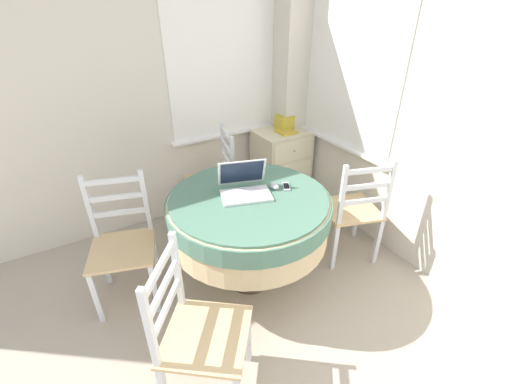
{
  "coord_description": "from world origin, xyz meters",
  "views": [
    {
      "loc": [
        -0.18,
        -0.08,
        2.0
      ],
      "look_at": [
        0.98,
        1.87,
        0.69
      ],
      "focal_mm": 24.0,
      "sensor_mm": 36.0,
      "label": 1
    }
  ],
  "objects_px": {
    "cell_phone": "(286,186)",
    "round_dining_table": "(249,214)",
    "dining_chair_near_right_window": "(353,210)",
    "dining_chair_left_flank": "(123,244)",
    "laptop": "(245,187)",
    "dining_chair_camera_near": "(197,333)",
    "corner_cabinet": "(281,164)",
    "computer_mouse": "(274,186)",
    "storage_box": "(284,122)",
    "dining_chair_near_back_window": "(214,180)",
    "book_on_cabinet": "(286,132)"
  },
  "relations": [
    {
      "from": "cell_phone",
      "to": "round_dining_table",
      "type": "bearing_deg",
      "value": 175.11
    },
    {
      "from": "dining_chair_near_right_window",
      "to": "dining_chair_left_flank",
      "type": "distance_m",
      "value": 1.81
    },
    {
      "from": "laptop",
      "to": "dining_chair_left_flank",
      "type": "relative_size",
      "value": 0.44
    },
    {
      "from": "dining_chair_camera_near",
      "to": "corner_cabinet",
      "type": "height_order",
      "value": "dining_chair_camera_near"
    },
    {
      "from": "dining_chair_left_flank",
      "to": "cell_phone",
      "type": "bearing_deg",
      "value": -17.88
    },
    {
      "from": "round_dining_table",
      "to": "computer_mouse",
      "type": "relative_size",
      "value": 14.07
    },
    {
      "from": "round_dining_table",
      "to": "storage_box",
      "type": "xyz_separation_m",
      "value": [
        1.02,
        1.03,
        0.22
      ]
    },
    {
      "from": "dining_chair_near_back_window",
      "to": "storage_box",
      "type": "relative_size",
      "value": 5.97
    },
    {
      "from": "cell_phone",
      "to": "dining_chair_camera_near",
      "type": "distance_m",
      "value": 1.19
    },
    {
      "from": "round_dining_table",
      "to": "cell_phone",
      "type": "xyz_separation_m",
      "value": [
        0.3,
        -0.03,
        0.15
      ]
    },
    {
      "from": "dining_chair_near_back_window",
      "to": "dining_chair_near_right_window",
      "type": "bearing_deg",
      "value": -54.73
    },
    {
      "from": "laptop",
      "to": "storage_box",
      "type": "distance_m",
      "value": 1.41
    },
    {
      "from": "computer_mouse",
      "to": "dining_chair_near_back_window",
      "type": "distance_m",
      "value": 0.96
    },
    {
      "from": "laptop",
      "to": "corner_cabinet",
      "type": "relative_size",
      "value": 0.54
    },
    {
      "from": "round_dining_table",
      "to": "dining_chair_left_flank",
      "type": "xyz_separation_m",
      "value": [
        -0.84,
        0.34,
        -0.16
      ]
    },
    {
      "from": "dining_chair_left_flank",
      "to": "corner_cabinet",
      "type": "xyz_separation_m",
      "value": [
        1.82,
        0.64,
        -0.07
      ]
    },
    {
      "from": "dining_chair_near_back_window",
      "to": "corner_cabinet",
      "type": "height_order",
      "value": "dining_chair_near_back_window"
    },
    {
      "from": "laptop",
      "to": "corner_cabinet",
      "type": "bearing_deg",
      "value": 43.86
    },
    {
      "from": "cell_phone",
      "to": "corner_cabinet",
      "type": "distance_m",
      "value": 1.27
    },
    {
      "from": "cell_phone",
      "to": "corner_cabinet",
      "type": "xyz_separation_m",
      "value": [
        0.67,
        1.01,
        -0.39
      ]
    },
    {
      "from": "dining_chair_near_back_window",
      "to": "dining_chair_camera_near",
      "type": "height_order",
      "value": "same"
    },
    {
      "from": "round_dining_table",
      "to": "dining_chair_left_flank",
      "type": "distance_m",
      "value": 0.93
    },
    {
      "from": "storage_box",
      "to": "dining_chair_near_back_window",
      "type": "bearing_deg",
      "value": -171.48
    },
    {
      "from": "computer_mouse",
      "to": "book_on_cabinet",
      "type": "distance_m",
      "value": 1.18
    },
    {
      "from": "laptop",
      "to": "corner_cabinet",
      "type": "xyz_separation_m",
      "value": [
        0.97,
        0.93,
        -0.43
      ]
    },
    {
      "from": "dining_chair_left_flank",
      "to": "storage_box",
      "type": "distance_m",
      "value": 2.03
    },
    {
      "from": "laptop",
      "to": "round_dining_table",
      "type": "bearing_deg",
      "value": -89.1
    },
    {
      "from": "dining_chair_near_back_window",
      "to": "dining_chair_left_flank",
      "type": "height_order",
      "value": "same"
    },
    {
      "from": "laptop",
      "to": "book_on_cabinet",
      "type": "relative_size",
      "value": 2.24
    },
    {
      "from": "corner_cabinet",
      "to": "storage_box",
      "type": "height_order",
      "value": "storage_box"
    },
    {
      "from": "computer_mouse",
      "to": "dining_chair_near_right_window",
      "type": "bearing_deg",
      "value": -14.86
    },
    {
      "from": "corner_cabinet",
      "to": "storage_box",
      "type": "xyz_separation_m",
      "value": [
        0.05,
        0.04,
        0.46
      ]
    },
    {
      "from": "round_dining_table",
      "to": "cell_phone",
      "type": "relative_size",
      "value": 8.99
    },
    {
      "from": "cell_phone",
      "to": "storage_box",
      "type": "bearing_deg",
      "value": 55.79
    },
    {
      "from": "round_dining_table",
      "to": "laptop",
      "type": "xyz_separation_m",
      "value": [
        -0.0,
        0.06,
        0.2
      ]
    },
    {
      "from": "dining_chair_near_back_window",
      "to": "dining_chair_left_flank",
      "type": "xyz_separation_m",
      "value": [
        -0.97,
        -0.55,
        0.0
      ]
    },
    {
      "from": "round_dining_table",
      "to": "dining_chair_near_back_window",
      "type": "relative_size",
      "value": 1.23
    },
    {
      "from": "computer_mouse",
      "to": "corner_cabinet",
      "type": "bearing_deg",
      "value": 52.68
    },
    {
      "from": "computer_mouse",
      "to": "book_on_cabinet",
      "type": "xyz_separation_m",
      "value": [
        0.75,
        0.92,
        -0.01
      ]
    },
    {
      "from": "dining_chair_near_back_window",
      "to": "cell_phone",
      "type": "bearing_deg",
      "value": -79.02
    },
    {
      "from": "laptop",
      "to": "dining_chair_camera_near",
      "type": "height_order",
      "value": "laptop"
    },
    {
      "from": "cell_phone",
      "to": "dining_chair_near_back_window",
      "type": "height_order",
      "value": "dining_chair_near_back_window"
    },
    {
      "from": "dining_chair_camera_near",
      "to": "cell_phone",
      "type": "bearing_deg",
      "value": 31.39
    },
    {
      "from": "dining_chair_left_flank",
      "to": "dining_chair_near_right_window",
      "type": "bearing_deg",
      "value": -16.8
    },
    {
      "from": "computer_mouse",
      "to": "storage_box",
      "type": "height_order",
      "value": "storage_box"
    },
    {
      "from": "dining_chair_near_back_window",
      "to": "computer_mouse",
      "type": "bearing_deg",
      "value": -84.25
    },
    {
      "from": "dining_chair_left_flank",
      "to": "storage_box",
      "type": "relative_size",
      "value": 5.97
    },
    {
      "from": "dining_chair_left_flank",
      "to": "book_on_cabinet",
      "type": "bearing_deg",
      "value": 17.49
    },
    {
      "from": "storage_box",
      "to": "cell_phone",
      "type": "bearing_deg",
      "value": -124.21
    },
    {
      "from": "dining_chair_near_right_window",
      "to": "book_on_cabinet",
      "type": "bearing_deg",
      "value": 85.69
    }
  ]
}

